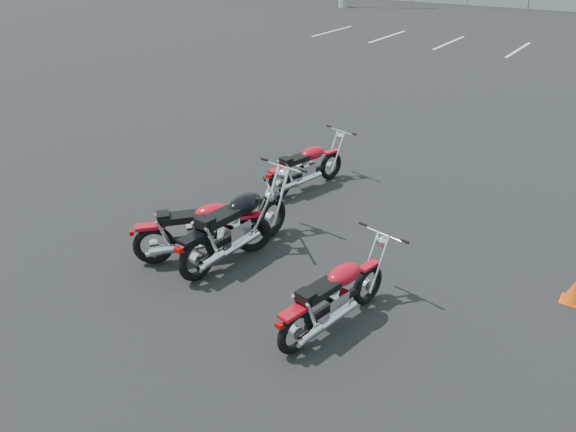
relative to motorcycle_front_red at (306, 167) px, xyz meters
The scene contains 7 objects.
ground 3.01m from the motorcycle_front_red, 72.91° to the right, with size 120.00×120.00×0.00m, color black.
motorcycle_front_red is the anchor object (origin of this frame).
motorcycle_second_black 2.78m from the motorcycle_front_red, 80.15° to the right, with size 0.92×2.38×1.16m.
motorcycle_third_red 3.04m from the motorcycle_front_red, 88.61° to the right, with size 1.75×1.87×1.06m.
motorcycle_rear_red 4.25m from the motorcycle_front_red, 53.41° to the right, with size 0.82×2.00×0.98m.
training_cone_near 5.09m from the motorcycle_front_red, 13.45° to the right, with size 0.28×0.28×0.34m.
parking_line_stripes 17.24m from the motorcycle_front_red, 95.41° to the left, with size 15.12×4.00×0.01m.
Camera 1 is at (4.33, -5.61, 4.43)m, focal length 35.00 mm.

